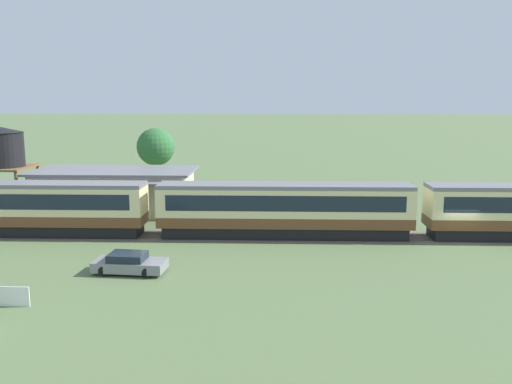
{
  "coord_description": "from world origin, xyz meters",
  "views": [
    {
      "loc": [
        -13.54,
        -39.03,
        10.52
      ],
      "look_at": [
        -14.98,
        2.72,
        3.18
      ],
      "focal_mm": 38.0,
      "sensor_mm": 36.0,
      "label": 1
    }
  ],
  "objects_px": {
    "passenger_train": "(288,208)",
    "parked_car_grey": "(129,263)",
    "station_building": "(115,191)",
    "yard_tree_1": "(156,147)",
    "water_tower": "(1,149)"
  },
  "relations": [
    {
      "from": "station_building",
      "to": "yard_tree_1",
      "type": "distance_m",
      "value": 9.56
    },
    {
      "from": "station_building",
      "to": "water_tower",
      "type": "height_order",
      "value": "water_tower"
    },
    {
      "from": "passenger_train",
      "to": "yard_tree_1",
      "type": "xyz_separation_m",
      "value": [
        -13.77,
        17.27,
        2.97
      ]
    },
    {
      "from": "water_tower",
      "to": "parked_car_grey",
      "type": "xyz_separation_m",
      "value": [
        16.09,
        -17.04,
        -5.28
      ]
    },
    {
      "from": "passenger_train",
      "to": "parked_car_grey",
      "type": "height_order",
      "value": "passenger_train"
    },
    {
      "from": "water_tower",
      "to": "station_building",
      "type": "bearing_deg",
      "value": 2.13
    },
    {
      "from": "passenger_train",
      "to": "parked_car_grey",
      "type": "relative_size",
      "value": 22.56
    },
    {
      "from": "passenger_train",
      "to": "station_building",
      "type": "xyz_separation_m",
      "value": [
        -15.72,
        8.48,
        -0.25
      ]
    },
    {
      "from": "water_tower",
      "to": "parked_car_grey",
      "type": "height_order",
      "value": "water_tower"
    },
    {
      "from": "passenger_train",
      "to": "parked_car_grey",
      "type": "xyz_separation_m",
      "value": [
        -9.8,
        -8.94,
        -1.68
      ]
    },
    {
      "from": "water_tower",
      "to": "parked_car_grey",
      "type": "bearing_deg",
      "value": -46.64
    },
    {
      "from": "station_building",
      "to": "yard_tree_1",
      "type": "relative_size",
      "value": 2.01
    },
    {
      "from": "yard_tree_1",
      "to": "water_tower",
      "type": "bearing_deg",
      "value": -142.91
    },
    {
      "from": "station_building",
      "to": "parked_car_grey",
      "type": "height_order",
      "value": "station_building"
    },
    {
      "from": "water_tower",
      "to": "yard_tree_1",
      "type": "xyz_separation_m",
      "value": [
        12.12,
        9.17,
        -0.64
      ]
    }
  ]
}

